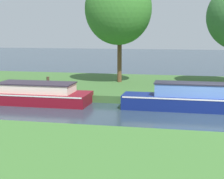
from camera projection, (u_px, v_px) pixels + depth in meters
The scene contains 7 objects.
ground_plane at pixel (211, 116), 16.43m from camera, with size 120.00×120.00×0.00m, color #273746.
riverbank_far at pixel (204, 88), 23.15m from camera, with size 72.00×10.00×0.40m, color #3C652F.
maroon_barge at pixel (37, 94), 19.34m from camera, with size 5.76×2.13×1.15m.
navy_narrowboat at pixel (195, 99), 17.63m from camera, with size 7.11×1.50×1.38m.
willow_tree_left at pixel (118, 9), 23.38m from camera, with size 4.43×3.92×7.32m.
mooring_post_near at pixel (48, 84), 20.59m from camera, with size 0.16×0.16×0.89m, color #453525.
mooring_post_far at pixel (206, 92), 18.81m from camera, with size 0.19×0.19×0.59m, color #484031.
Camera 1 is at (-1.18, -16.60, 3.91)m, focal length 57.07 mm.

